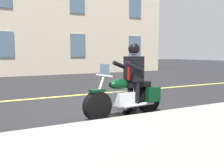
{
  "coord_description": "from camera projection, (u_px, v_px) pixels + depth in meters",
  "views": [
    {
      "loc": [
        3.12,
        6.87,
        1.51
      ],
      "look_at": [
        -0.14,
        1.18,
        0.75
      ],
      "focal_mm": 43.57,
      "sensor_mm": 36.0,
      "label": 1
    }
  ],
  "objects": [
    {
      "name": "rider_main",
      "position": [
        133.0,
        72.0,
        6.54
      ],
      "size": [
        0.66,
        0.6,
        1.74
      ],
      "color": "black",
      "rests_on": "ground_plane"
    },
    {
      "name": "lane_center_stripe",
      "position": [
        63.0,
        96.0,
        9.36
      ],
      "size": [
        60.0,
        0.16,
        0.01
      ],
      "primitive_type": "cube",
      "color": "#E5DB4C",
      "rests_on": "ground_plane"
    },
    {
      "name": "ground_plane",
      "position": [
        87.0,
        107.0,
        7.64
      ],
      "size": [
        80.0,
        80.0,
        0.0
      ],
      "primitive_type": "plane",
      "color": "black"
    },
    {
      "name": "sidewalk_curb",
      "position": [
        223.0,
        157.0,
        3.75
      ],
      "size": [
        60.0,
        5.0,
        0.15
      ],
      "primitive_type": "cube",
      "color": "gray",
      "rests_on": "ground_plane"
    },
    {
      "name": "motorcycle_main",
      "position": [
        127.0,
        97.0,
        6.5
      ],
      "size": [
        2.22,
        0.74,
        1.26
      ],
      "color": "black",
      "rests_on": "ground_plane"
    }
  ]
}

